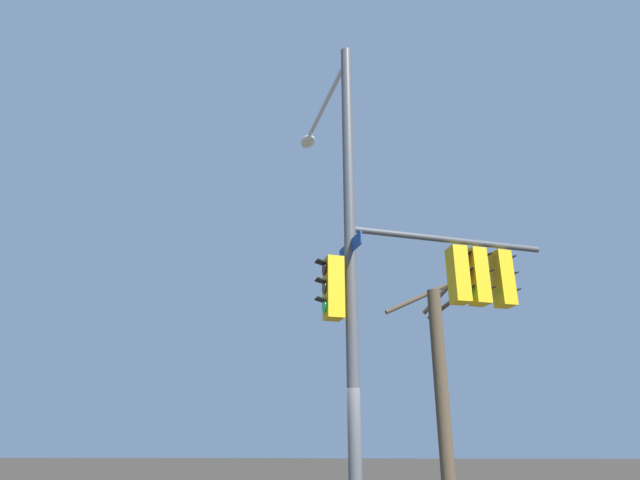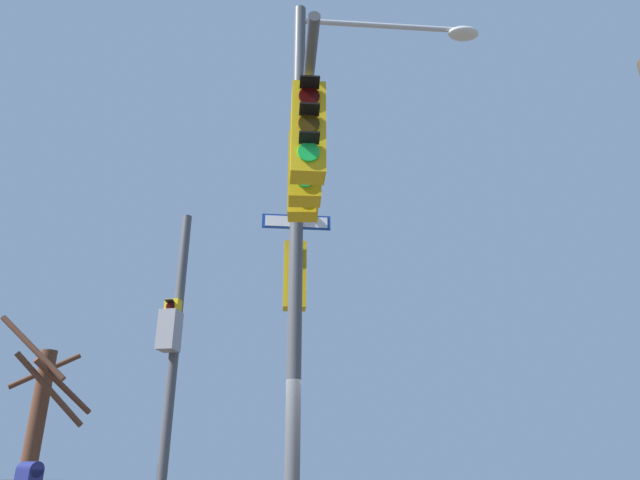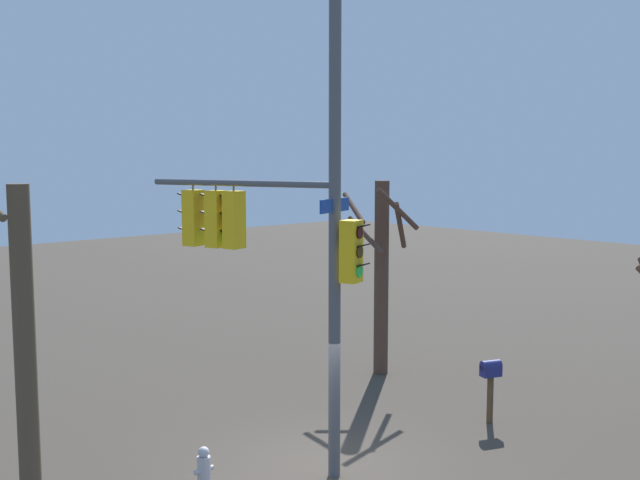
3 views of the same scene
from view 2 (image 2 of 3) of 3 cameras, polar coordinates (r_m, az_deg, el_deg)
The scene contains 3 objects.
main_signal_pole_assembly at distance 8.04m, azimuth -0.94°, elevation 4.51°, with size 3.84×5.16×9.42m.
secondary_pole_assembly at distance 14.77m, azimuth -14.94°, elevation -10.27°, with size 0.50×0.83×7.81m.
bare_tree_behind_pole at distance 14.65m, azimuth -27.09°, elevation -16.47°, with size 2.28×2.28×4.53m.
Camera 2 is at (-2.41, 7.38, 1.38)m, focal length 31.17 mm.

